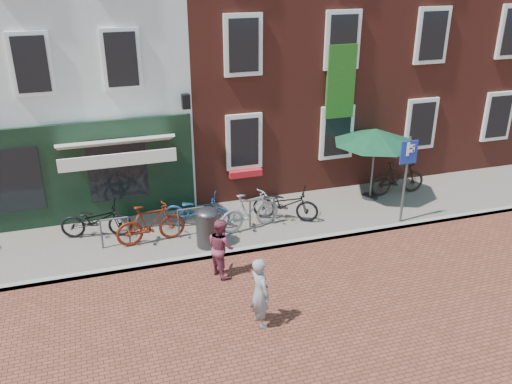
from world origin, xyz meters
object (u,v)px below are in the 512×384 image
object	(u,v)px
parking_sign	(407,166)
bicycle_0	(96,220)
boy	(221,247)
bicycle_2	(196,211)
parasol	(376,133)
bicycle_5	(398,178)
woman	(260,292)
bicycle_1	(151,224)
litter_bin	(208,225)
bicycle_4	(285,204)
bicycle_3	(250,211)

from	to	relation	value
parking_sign	bicycle_0	xyz separation A→B (m)	(-8.29, 1.65, -1.20)
boy	bicycle_2	bearing A→B (deg)	-16.16
parasol	bicycle_5	xyz separation A→B (m)	(0.94, 0.03, -1.56)
woman	bicycle_1	distance (m)	4.38
bicycle_2	bicycle_5	world-z (taller)	bicycle_5
parking_sign	bicycle_0	size ratio (longest dim) A/B	1.35
boy	bicycle_2	world-z (taller)	boy
parasol	bicycle_0	bearing A→B (deg)	-179.61
boy	bicycle_2	xyz separation A→B (m)	(-0.10, 2.41, -0.14)
litter_bin	bicycle_1	world-z (taller)	litter_bin
litter_bin	bicycle_0	distance (m)	3.07
parasol	bicycle_4	bearing A→B (deg)	-168.61
woman	bicycle_5	xyz separation A→B (m)	(6.10, 4.86, -0.14)
bicycle_1	bicycle_2	world-z (taller)	bicycle_1
litter_bin	bicycle_4	xyz separation A→B (m)	(2.43, 0.79, -0.09)
bicycle_5	litter_bin	bearing A→B (deg)	103.90
bicycle_2	bicycle_3	bearing A→B (deg)	-89.67
woman	boy	distance (m)	2.15
litter_bin	boy	distance (m)	1.30
bicycle_3	bicycle_4	xyz separation A→B (m)	(1.13, 0.24, -0.05)
parasol	bicycle_4	size ratio (longest dim) A/B	1.34
bicycle_1	parasol	bearing A→B (deg)	-88.43
parking_sign	parasol	distance (m)	1.76
bicycle_0	bicycle_1	size ratio (longest dim) A/B	1.03
boy	bicycle_4	world-z (taller)	boy
parasol	woman	world-z (taller)	parasol
bicycle_0	litter_bin	bearing A→B (deg)	-103.80
boy	bicycle_2	size ratio (longest dim) A/B	0.78
boy	bicycle_5	distance (m)	6.96
parking_sign	bicycle_2	size ratio (longest dim) A/B	1.35
bicycle_3	bicycle_5	bearing A→B (deg)	-92.78
bicycle_2	bicycle_4	xyz separation A→B (m)	(2.51, -0.32, 0.00)
bicycle_0	bicycle_4	bearing A→B (deg)	-83.83
woman	bicycle_4	size ratio (longest dim) A/B	0.84
litter_bin	boy	bearing A→B (deg)	-89.03
bicycle_3	woman	bearing A→B (deg)	153.59
bicycle_2	bicycle_3	xyz separation A→B (m)	(1.38, -0.56, 0.05)
woman	bicycle_0	world-z (taller)	woman
bicycle_4	bicycle_5	xyz separation A→B (m)	(3.99, 0.64, 0.05)
litter_bin	parasol	xyz separation A→B (m)	(5.48, 1.41, 1.52)
litter_bin	parasol	bearing A→B (deg)	14.42
bicycle_0	bicycle_2	xyz separation A→B (m)	(2.68, -0.24, 0.00)
bicycle_4	bicycle_1	bearing A→B (deg)	121.13
bicycle_2	parasol	bearing A→B (deg)	-64.63
parasol	bicycle_0	xyz separation A→B (m)	(-8.23, -0.06, -1.62)
parking_sign	woman	world-z (taller)	parking_sign
boy	bicycle_0	world-z (taller)	boy
woman	parasol	bearing A→B (deg)	-60.19
woman	bicycle_0	xyz separation A→B (m)	(-3.08, 4.78, -0.19)
woman	bicycle_5	distance (m)	7.80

